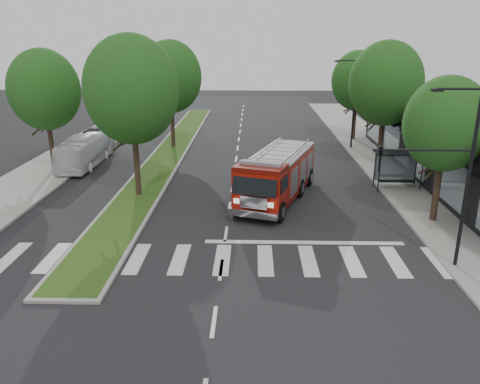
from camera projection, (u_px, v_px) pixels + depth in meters
The scene contains 16 objects.
ground at pixel (226, 234), 24.62m from camera, with size 140.00×140.00×0.00m, color black.
sidewalk_right at pixel (406, 179), 33.77m from camera, with size 5.00×80.00×0.15m, color gray.
sidewalk_left at pixel (37, 177), 34.44m from camera, with size 5.00×80.00×0.15m, color gray.
median at pixel (170, 152), 41.82m from camera, with size 3.00×50.00×0.15m.
storefront_row at pixel (474, 147), 32.90m from camera, with size 8.00×30.00×5.00m, color black.
bus_shelter at pixel (398, 159), 31.43m from camera, with size 3.20×1.60×2.61m.
tree_right_near at pixel (446, 124), 24.50m from camera, with size 4.40×4.40×8.05m.
tree_right_mid at pixel (386, 84), 35.57m from camera, with size 5.60×5.60×9.72m.
tree_right_far at pixel (357, 81), 45.27m from camera, with size 5.00×5.00×8.73m.
tree_median_near at pixel (131, 90), 28.31m from camera, with size 5.80×5.80×10.16m.
tree_median_far at pixel (170, 77), 41.70m from camera, with size 5.60×5.60×9.72m.
tree_left_mid at pixel (44, 90), 34.41m from camera, with size 5.20×5.20×9.16m.
streetlight_right_near at pixel (449, 167), 19.59m from camera, with size 4.08×0.22×8.00m.
streetlight_right_far at pixel (353, 100), 41.93m from camera, with size 2.11×0.20×8.00m.
fire_engine at pixel (277, 176), 29.39m from camera, with size 5.75×9.86×3.28m.
city_bus at pixel (87, 149), 37.72m from camera, with size 2.08×8.90×2.48m, color silver.
Camera 1 is at (1.33, -22.64, 9.85)m, focal length 35.00 mm.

